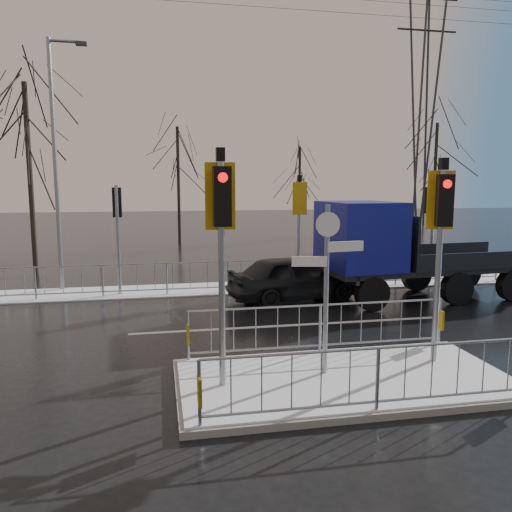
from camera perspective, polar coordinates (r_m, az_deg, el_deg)
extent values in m
plane|color=black|center=(9.43, 9.98, -14.14)|extent=(120.00, 120.00, 0.00)
cube|color=white|center=(17.39, -0.20, -3.56)|extent=(30.00, 2.00, 0.04)
cube|color=silver|center=(12.85, 3.86, -7.91)|extent=(8.00, 0.15, 0.01)
cube|color=slate|center=(9.41, 9.99, -13.81)|extent=(6.00, 3.00, 0.12)
cube|color=white|center=(9.38, 10.00, -13.38)|extent=(5.85, 2.85, 0.03)
cube|color=gold|center=(7.35, -6.47, -15.04)|extent=(0.05, 0.28, 0.42)
cube|color=gold|center=(9.95, -7.77, -8.80)|extent=(0.05, 0.28, 0.42)
cube|color=gold|center=(11.55, 20.25, -6.83)|extent=(0.05, 0.28, 0.42)
cylinder|color=gray|center=(8.33, -3.96, -2.51)|extent=(0.11, 0.11, 3.80)
cube|color=black|center=(8.01, -3.89, 6.79)|extent=(0.28, 0.22, 0.95)
cylinder|color=red|center=(7.90, -3.82, 8.94)|extent=(0.16, 0.04, 0.16)
cube|color=#C58F0B|center=(8.26, -4.11, 6.83)|extent=(0.50, 0.03, 1.10)
cube|color=black|center=(8.20, -4.10, 11.50)|extent=(0.14, 0.14, 0.22)
cylinder|color=gray|center=(10.11, 20.09, -1.38)|extent=(0.11, 0.11, 3.70)
cube|color=black|center=(9.81, 20.75, 5.95)|extent=(0.33, 0.28, 0.95)
cylinder|color=red|center=(9.71, 21.03, 7.69)|extent=(0.16, 0.08, 0.16)
cube|color=#C58F0B|center=(10.06, 20.34, 6.01)|extent=(0.49, 0.16, 1.10)
cube|color=black|center=(9.99, 20.65, 9.83)|extent=(0.14, 0.14, 0.22)
cylinder|color=gray|center=(9.01, 8.00, -4.02)|extent=(0.09, 0.09, 3.10)
cube|color=silver|center=(9.00, 10.21, 1.08)|extent=(0.70, 0.14, 0.18)
cube|color=silver|center=(8.82, 6.11, -0.62)|extent=(0.62, 0.15, 0.18)
cylinder|color=silver|center=(8.81, 8.22, 3.59)|extent=(0.44, 0.03, 0.44)
cylinder|color=gray|center=(16.57, -15.48, 1.75)|extent=(0.11, 0.11, 3.50)
cube|color=black|center=(16.66, -15.59, 5.92)|extent=(0.28, 0.22, 0.95)
cylinder|color=red|center=(16.76, -15.61, 6.96)|extent=(0.16, 0.04, 0.16)
cylinder|color=gray|center=(17.17, 4.91, 2.40)|extent=(0.11, 0.11, 3.60)
cube|color=black|center=(17.26, 4.80, 6.60)|extent=(0.28, 0.22, 0.95)
cylinder|color=red|center=(17.36, 4.71, 7.60)|extent=(0.16, 0.04, 0.16)
cube|color=#C58F0B|center=(17.02, 5.03, 6.57)|extent=(0.50, 0.03, 1.10)
cube|color=black|center=(17.08, 4.99, 8.82)|extent=(0.14, 0.14, 0.22)
cylinder|color=gray|center=(19.15, 19.46, 2.42)|extent=(0.11, 0.11, 3.50)
cube|color=black|center=(19.21, 19.25, 6.03)|extent=(0.33, 0.28, 0.95)
cylinder|color=red|center=(19.28, 19.06, 6.94)|extent=(0.16, 0.08, 0.16)
cube|color=black|center=(19.07, 19.73, 8.01)|extent=(0.14, 0.14, 0.22)
imported|color=black|center=(15.51, 4.38, -2.46)|extent=(4.36, 2.41, 1.41)
cylinder|color=black|center=(14.50, 13.13, -4.22)|extent=(1.02, 0.38, 1.00)
cylinder|color=black|center=(16.33, 9.61, -2.74)|extent=(1.02, 0.38, 1.00)
cylinder|color=black|center=(16.01, 21.96, -3.44)|extent=(1.02, 0.38, 1.00)
cylinder|color=black|center=(17.68, 17.84, -2.18)|extent=(1.02, 0.38, 1.00)
cylinder|color=black|center=(17.29, 27.22, -2.94)|extent=(1.02, 0.38, 1.00)
cylinder|color=black|center=(18.85, 22.92, -1.82)|extent=(1.02, 0.38, 1.00)
cube|color=black|center=(16.53, 18.75, -1.24)|extent=(6.74, 2.80, 0.16)
cube|color=navy|center=(15.22, 11.76, 2.33)|extent=(2.18, 2.54, 2.00)
cube|color=black|center=(15.65, 14.96, 3.85)|extent=(0.20, 1.99, 1.10)
cube|color=#2D3033|center=(15.11, 9.62, -1.89)|extent=(0.30, 2.30, 0.35)
cube|color=black|center=(17.15, 21.80, -0.60)|extent=(4.56, 2.73, 0.12)
cube|color=black|center=(15.84, 15.76, 1.91)|extent=(0.27, 2.39, 1.50)
cylinder|color=black|center=(21.17, -24.38, 7.79)|extent=(0.20, 0.20, 7.36)
cylinder|color=black|center=(30.15, -8.84, 7.89)|extent=(0.19, 0.19, 6.90)
cylinder|color=black|center=(33.42, 4.98, 7.18)|extent=(0.16, 0.16, 5.98)
cylinder|color=black|center=(33.82, 19.72, 7.92)|extent=(0.20, 0.20, 7.36)
cylinder|color=gray|center=(17.94, -21.94, 9.33)|extent=(0.14, 0.14, 8.20)
cylinder|color=gray|center=(18.41, -21.01, 21.94)|extent=(1.00, 0.10, 0.10)
cube|color=#2D3033|center=(18.33, -19.34, 21.92)|extent=(0.35, 0.18, 0.12)
cylinder|color=#2D3033|center=(44.90, 18.90, 16.01)|extent=(1.18, 1.18, 19.97)
cylinder|color=#2D3033|center=(44.33, 17.50, 16.18)|extent=(1.18, 1.18, 19.97)
cylinder|color=#2D3033|center=(43.87, 19.71, 16.17)|extent=(1.18, 1.18, 19.97)
cylinder|color=#2D3033|center=(43.29, 18.29, 16.35)|extent=(1.18, 1.18, 19.97)
cylinder|color=#2D3033|center=(45.25, 18.95, 23.20)|extent=(5.00, 0.16, 0.16)
cylinder|color=#2D3033|center=(40.38, -6.63, 26.83)|extent=(70.00, 0.03, 0.03)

